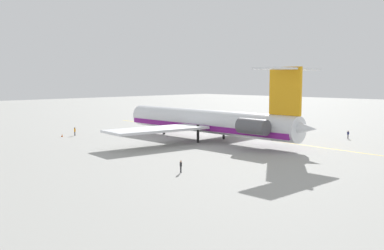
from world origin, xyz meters
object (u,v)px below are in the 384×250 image
(main_jetliner, at_px, (211,121))
(ground_crew_near_tail, at_px, (234,122))
(safety_cone_nose, at_px, (62,135))
(ground_crew_starboard, at_px, (348,133))
(ground_crew_near_nose, at_px, (181,165))
(ground_crew_portside, at_px, (75,130))

(main_jetliner, relative_size, ground_crew_near_tail, 27.41)
(ground_crew_near_tail, bearing_deg, safety_cone_nose, -157.06)
(ground_crew_starboard, bearing_deg, main_jetliner, -70.92)
(ground_crew_near_nose, relative_size, ground_crew_portside, 0.90)
(ground_crew_near_nose, bearing_deg, ground_crew_near_tail, 36.04)
(main_jetliner, distance_m, ground_crew_near_nose, 30.63)
(safety_cone_nose, bearing_deg, ground_crew_near_tail, -105.94)
(ground_crew_near_tail, bearing_deg, ground_crew_portside, -157.72)
(ground_crew_near_nose, height_order, safety_cone_nose, ground_crew_near_nose)
(main_jetliner, bearing_deg, ground_crew_starboard, -127.24)
(ground_crew_near_tail, xyz_separation_m, ground_crew_starboard, (-32.35, 2.43, -0.05))
(ground_crew_portside, xyz_separation_m, safety_cone_nose, (0.32, 2.88, -0.88))
(ground_crew_near_tail, distance_m, ground_crew_portside, 41.29)
(main_jetliner, height_order, ground_crew_near_nose, main_jetliner)
(main_jetliner, height_order, ground_crew_portside, main_jetliner)
(ground_crew_starboard, xyz_separation_m, safety_cone_nose, (44.47, 40.01, -0.80))
(ground_crew_near_nose, bearing_deg, main_jetliner, 38.24)
(ground_crew_near_tail, bearing_deg, main_jetliner, -110.67)
(ground_crew_near_tail, relative_size, ground_crew_starboard, 1.05)
(ground_crew_near_tail, relative_size, ground_crew_portside, 0.97)
(ground_crew_starboard, height_order, safety_cone_nose, ground_crew_starboard)
(main_jetliner, xyz_separation_m, ground_crew_starboard, (-17.86, -22.22, -2.81))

